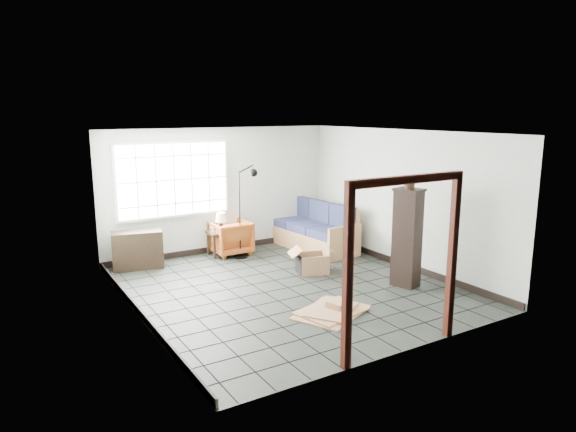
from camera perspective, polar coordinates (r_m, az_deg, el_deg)
ground at (r=8.76m, az=-0.01°, el=-7.96°), size 5.50×5.50×0.00m
room_shell at (r=8.37m, az=-0.11°, el=2.99°), size 5.02×5.52×2.61m
window_panel at (r=10.38m, az=-12.60°, el=3.95°), size 2.32×0.08×1.52m
doorway_trim at (r=6.30m, az=12.85°, el=-2.99°), size 1.80×0.08×2.20m
futon_sofa at (r=11.20m, az=2.79°, el=-1.66°), size 1.05×2.34×1.01m
armchair at (r=10.71m, az=-6.43°, el=-2.21°), size 0.76×0.71×0.78m
side_table at (r=10.61m, az=-7.60°, el=-2.18°), size 0.49×0.49×0.51m
table_lamp at (r=10.59m, az=-7.44°, el=-0.23°), size 0.32×0.32×0.38m
projector at (r=10.62m, az=-7.82°, el=-1.40°), size 0.29×0.23×0.09m
floor_lamp at (r=10.29m, az=-4.62°, el=0.81°), size 0.50×0.43×1.89m
console_shelf at (r=10.09m, az=-16.37°, el=-3.65°), size 0.97×0.54×0.72m
tall_shelf at (r=8.85m, az=13.09°, el=-2.29°), size 0.46×0.54×1.68m
pot at (r=8.58m, az=13.34°, el=3.30°), size 0.22×0.22×0.12m
open_box at (r=9.51m, az=2.72°, el=-5.25°), size 0.95×0.66×0.49m
cardboard_pile at (r=7.74m, az=4.94°, el=-10.37°), size 1.33×1.18×0.16m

